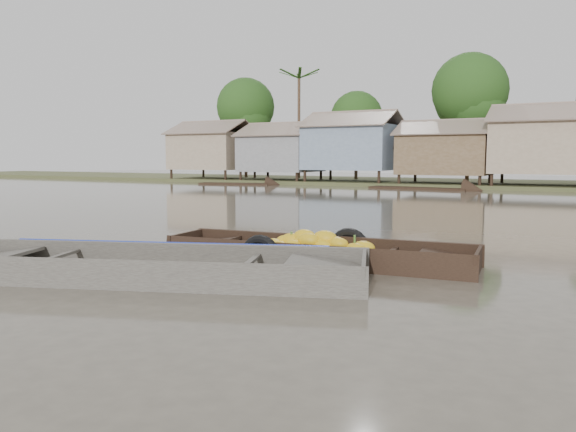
% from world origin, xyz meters
% --- Properties ---
extents(ground, '(120.00, 120.00, 0.00)m').
position_xyz_m(ground, '(0.00, 0.00, 0.00)').
color(ground, '#4D473B').
rests_on(ground, ground).
extents(riverbank, '(120.00, 12.47, 10.22)m').
position_xyz_m(riverbank, '(3.03, 31.86, 3.07)').
color(riverbank, '#384723').
rests_on(riverbank, ground).
extents(banana_boat, '(6.14, 1.98, 0.87)m').
position_xyz_m(banana_boat, '(0.13, 0.49, 0.18)').
color(banana_boat, black).
rests_on(banana_boat, ground).
extents(viewer_boat, '(7.54, 4.26, 0.59)m').
position_xyz_m(viewer_boat, '(-1.64, -2.12, 0.06)').
color(viewer_boat, '#3A3631').
rests_on(viewer_boat, ground).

